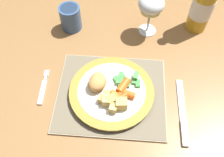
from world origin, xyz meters
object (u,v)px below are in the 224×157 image
(drinking_cup, at_px, (70,17))
(wine_glass, at_px, (151,5))
(fork, at_px, (43,89))
(table_knife, at_px, (183,117))
(dining_table, at_px, (102,60))
(dinner_plate, at_px, (112,92))
(bottle, at_px, (205,1))

(drinking_cup, bearing_deg, wine_glass, 0.41)
(fork, height_order, drinking_cup, drinking_cup)
(fork, distance_m, table_knife, 0.41)
(fork, xyz_separation_m, drinking_cup, (0.04, 0.26, 0.04))
(dining_table, distance_m, table_knife, 0.37)
(dining_table, bearing_deg, dinner_plate, -75.41)
(dining_table, xyz_separation_m, drinking_cup, (-0.11, 0.07, 0.13))
(dining_table, xyz_separation_m, dinner_plate, (0.05, -0.19, 0.10))
(fork, height_order, table_knife, table_knife)
(table_knife, xyz_separation_m, drinking_cup, (-0.36, 0.32, 0.04))
(wine_glass, relative_size, drinking_cup, 1.72)
(bottle, bearing_deg, dinner_plate, -132.26)
(dining_table, height_order, dinner_plate, dinner_plate)
(drinking_cup, bearing_deg, bottle, 4.53)
(table_knife, distance_m, drinking_cup, 0.49)
(wine_glass, relative_size, bottle, 0.50)
(wine_glass, height_order, bottle, bottle)
(dining_table, xyz_separation_m, table_knife, (0.25, -0.25, 0.09))
(table_knife, bearing_deg, fork, 171.85)
(fork, bearing_deg, wine_glass, 40.94)
(dinner_plate, relative_size, table_knife, 1.18)
(dinner_plate, relative_size, fork, 2.01)
(dining_table, distance_m, fork, 0.26)
(dining_table, height_order, table_knife, table_knife)
(fork, height_order, wine_glass, wine_glass)
(dinner_plate, xyz_separation_m, fork, (-0.20, 0.00, -0.01))
(fork, bearing_deg, dining_table, 51.46)
(fork, distance_m, drinking_cup, 0.27)
(table_knife, distance_m, bottle, 0.38)
(drinking_cup, bearing_deg, fork, -99.15)
(fork, bearing_deg, dinner_plate, -0.31)
(fork, height_order, bottle, bottle)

